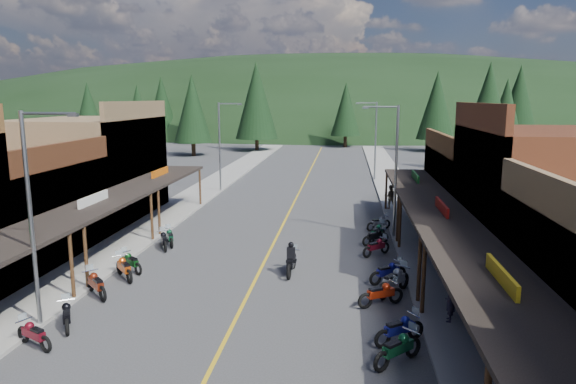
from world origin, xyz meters
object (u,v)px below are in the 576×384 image
(pine_8, at_px, (138,117))
(bike_east_11, at_px, (377,231))
(pine_1, at_px, (192,104))
(bike_east_7, at_px, (394,280))
(pine_9, at_px, (506,114))
(bike_east_9, at_px, (376,246))
(bike_east_12, at_px, (379,222))
(bike_east_6, at_px, (381,293))
(bike_east_5, at_px, (400,328))
(streetlight_0, at_px, (34,211))
(pine_7, at_px, (162,104))
(bike_west_4, at_px, (34,333))
(pine_4, at_px, (437,105))
(streetlight_3, at_px, (374,137))
(bike_west_6, at_px, (96,283))
(bike_west_7, at_px, (124,267))
(pine_10, at_px, (192,109))
(pine_11, at_px, (488,109))
(pine_5, at_px, (519,100))
(pine_3, at_px, (346,109))
(bike_east_8, at_px, (388,271))
(streetlight_2, at_px, (394,165))
(shop_west_2, at_px, (3,212))
(bike_east_4, at_px, (398,347))
(pedestrian_east_b, at_px, (390,197))
(bike_west_5, at_px, (67,314))
(pine_0, at_px, (88,109))
(pedestrian_east_a, at_px, (450,301))
(rider_on_bike, at_px, (291,261))
(shop_east_2, at_px, (555,205))
(streetlight_1, at_px, (221,143))
(bike_west_9, at_px, (164,239))
(shop_east_3, at_px, (494,190))
(shop_west_3, at_px, (90,168))
(bike_east_10, at_px, (376,236))

(pine_8, distance_m, bike_east_11, 43.48)
(pine_1, distance_m, bike_east_7, 77.67)
(pine_8, relative_size, pine_9, 0.93)
(pine_9, distance_m, bike_east_9, 44.95)
(bike_east_12, bearing_deg, bike_east_6, -40.69)
(pine_9, bearing_deg, bike_east_5, -109.41)
(streetlight_0, relative_size, pine_7, 0.64)
(bike_west_4, bearing_deg, pine_4, 6.72)
(streetlight_3, height_order, bike_west_6, streetlight_3)
(bike_east_11, bearing_deg, bike_east_12, 111.60)
(bike_west_7, bearing_deg, pine_10, 62.08)
(bike_west_7, xyz_separation_m, bike_east_7, (12.45, -0.49, 0.06))
(pine_11, bearing_deg, pine_5, 67.62)
(pine_3, distance_m, pine_11, 32.26)
(bike_east_8, relative_size, bike_east_12, 1.08)
(streetlight_2, bearing_deg, bike_east_11, -139.03)
(pine_9, xyz_separation_m, bike_east_5, (-17.92, -50.83, -5.80))
(shop_west_2, xyz_separation_m, pine_8, (-8.25, 38.30, 3.44))
(bike_east_4, distance_m, pedestrian_east_b, 23.23)
(bike_west_5, distance_m, pedestrian_east_b, 25.72)
(pine_0, distance_m, bike_west_7, 71.51)
(bike_east_4, xyz_separation_m, pedestrian_east_a, (2.22, 3.22, 0.33))
(pine_9, relative_size, rider_on_bike, 4.79)
(shop_east_2, relative_size, bike_east_9, 5.70)
(pine_3, xyz_separation_m, pine_10, (-22.00, -16.00, 0.30))
(streetlight_1, distance_m, bike_east_8, 25.78)
(pine_5, bearing_deg, bike_east_8, -111.18)
(pine_1, bearing_deg, bike_west_6, -76.46)
(bike_west_7, bearing_deg, pine_9, 15.53)
(shop_east_2, distance_m, streetlight_3, 29.13)
(bike_west_9, xyz_separation_m, pedestrian_east_a, (14.11, -8.31, 0.37))
(streetlight_2, height_order, pedestrian_east_a, streetlight_2)
(bike_west_9, relative_size, bike_east_4, 0.92)
(pine_3, height_order, bike_east_8, pine_3)
(pine_8, relative_size, bike_east_6, 4.88)
(streetlight_0, bearing_deg, shop_east_3, 39.88)
(pine_0, bearing_deg, bike_east_11, -49.93)
(pine_11, bearing_deg, bike_east_8, -110.09)
(bike_west_4, bearing_deg, shop_east_2, -38.82)
(shop_west_3, height_order, pine_9, pine_9)
(bike_east_7, xyz_separation_m, bike_east_9, (-0.44, 5.50, -0.12))
(streetlight_3, bearing_deg, bike_west_9, -116.70)
(bike_east_9, xyz_separation_m, pedestrian_east_b, (1.67, 11.58, 0.51))
(shop_east_2, bearing_deg, bike_east_5, -135.62)
(streetlight_2, relative_size, pine_4, 0.64)
(pine_7, bearing_deg, bike_east_11, -61.03)
(streetlight_2, xyz_separation_m, pine_11, (13.05, 30.00, 2.73))
(pine_4, relative_size, bike_east_5, 6.09)
(pine_7, distance_m, bike_east_10, 79.54)
(pine_4, xyz_separation_m, pine_8, (-40.00, -20.00, -1.26))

